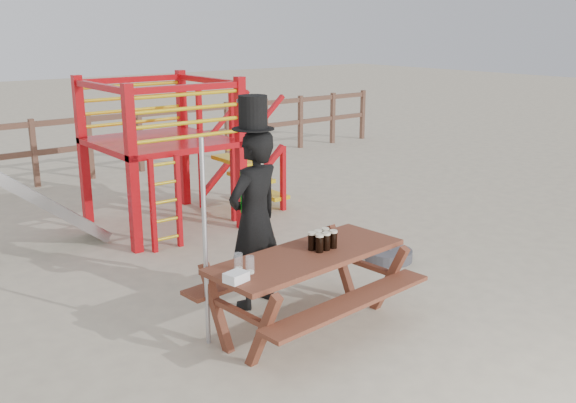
% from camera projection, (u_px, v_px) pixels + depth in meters
% --- Properties ---
extents(ground, '(60.00, 60.00, 0.00)m').
position_uv_depth(ground, '(319.00, 315.00, 6.32)').
color(ground, '#BCAF92').
rests_on(ground, ground).
extents(back_fence, '(15.09, 0.09, 1.20)m').
position_uv_depth(back_fence, '(62.00, 142.00, 11.42)').
color(back_fence, brown).
rests_on(back_fence, ground).
extents(playground_fort, '(4.71, 1.84, 2.10)m').
position_uv_depth(playground_fort, '(156.00, 152.00, 8.82)').
color(playground_fort, '#B70C12').
rests_on(playground_fort, ground).
extents(picnic_table, '(2.02, 1.48, 0.74)m').
position_uv_depth(picnic_table, '(307.00, 282.00, 5.93)').
color(picnic_table, brown).
rests_on(picnic_table, ground).
extents(man_with_hat, '(0.73, 0.56, 2.13)m').
position_uv_depth(man_with_hat, '(254.00, 215.00, 6.33)').
color(man_with_hat, black).
rests_on(man_with_hat, ground).
extents(metal_pole, '(0.04, 0.04, 1.87)m').
position_uv_depth(metal_pole, '(205.00, 245.00, 5.52)').
color(metal_pole, '#B2B2B7').
rests_on(metal_pole, ground).
extents(parasol_base, '(0.57, 0.57, 0.24)m').
position_uv_depth(parasol_base, '(389.00, 255.00, 7.77)').
color(parasol_base, '#3E3E44').
rests_on(parasol_base, ground).
extents(paper_bag, '(0.20, 0.17, 0.08)m').
position_uv_depth(paper_bag, '(236.00, 277.00, 5.21)').
color(paper_bag, white).
rests_on(paper_bag, picnic_table).
extents(stout_pints, '(0.27, 0.18, 0.17)m').
position_uv_depth(stout_pints, '(322.00, 240.00, 5.96)').
color(stout_pints, black).
rests_on(stout_pints, picnic_table).
extents(empty_glasses, '(0.11, 0.20, 0.15)m').
position_uv_depth(empty_glasses, '(244.00, 264.00, 5.42)').
color(empty_glasses, silver).
rests_on(empty_glasses, picnic_table).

